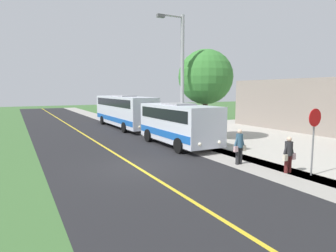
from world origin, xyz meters
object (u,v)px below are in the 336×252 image
at_px(pedestrian_with_bags, 289,154).
at_px(stop_sign, 314,130).
at_px(pedestrian_waiting, 239,145).
at_px(transit_bus_rear, 124,110).
at_px(street_light_pole, 181,75).
at_px(tree_curbside, 206,77).
at_px(shuttle_bus_front, 178,122).

height_order(pedestrian_with_bags, stop_sign, stop_sign).
xyz_separation_m(pedestrian_with_bags, pedestrian_waiting, (0.90, -2.16, 0.08)).
relative_size(transit_bus_rear, stop_sign, 3.89).
relative_size(pedestrian_waiting, street_light_pole, 0.21).
xyz_separation_m(pedestrian_waiting, stop_sign, (-1.43, 2.93, 1.02)).
distance_m(transit_bus_rear, street_light_pole, 10.64).
bearing_deg(tree_curbside, transit_bus_rear, -73.08).
relative_size(street_light_pole, tree_curbside, 1.29).
xyz_separation_m(transit_bus_rear, street_light_pole, (-0.38, 10.22, 2.93)).
relative_size(stop_sign, street_light_pole, 0.34).
bearing_deg(street_light_pole, pedestrian_with_bags, 94.78).
distance_m(pedestrian_with_bags, street_light_pole, 9.03).
bearing_deg(transit_bus_rear, tree_curbside, 106.92).
bearing_deg(tree_curbside, street_light_pole, 15.76).
height_order(transit_bus_rear, pedestrian_with_bags, transit_bus_rear).
xyz_separation_m(shuttle_bus_front, pedestrian_waiting, (-0.14, 5.68, -0.60)).
distance_m(pedestrian_with_bags, pedestrian_waiting, 2.34).
relative_size(shuttle_bus_front, street_light_pole, 0.83).
relative_size(stop_sign, tree_curbside, 0.44).
relative_size(pedestrian_with_bags, stop_sign, 0.56).
bearing_deg(pedestrian_with_bags, transit_bus_rear, -86.70).
distance_m(pedestrian_with_bags, stop_sign, 1.45).
bearing_deg(pedestrian_waiting, shuttle_bus_front, -88.54).
bearing_deg(shuttle_bus_front, tree_curbside, -160.15).
relative_size(shuttle_bus_front, transit_bus_rear, 0.63).
bearing_deg(pedestrian_with_bags, street_light_pole, -85.22).
height_order(stop_sign, street_light_pole, street_light_pole).
height_order(pedestrian_with_bags, pedestrian_waiting, pedestrian_waiting).
bearing_deg(transit_bus_rear, street_light_pole, 92.11).
bearing_deg(street_light_pole, transit_bus_rear, -87.89).
height_order(street_light_pole, tree_curbside, street_light_pole).
distance_m(transit_bus_rear, pedestrian_waiting, 16.25).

